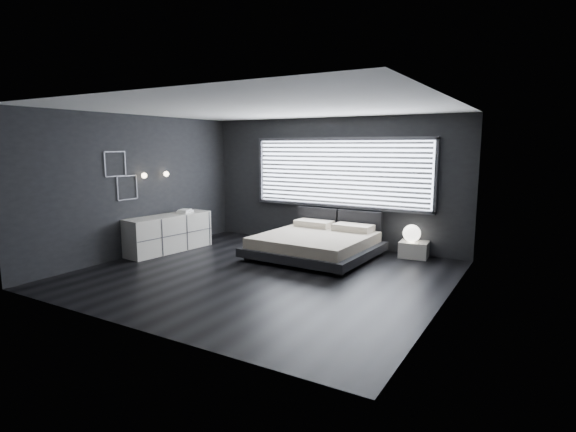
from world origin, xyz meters
The scene contains 12 objects.
room centered at (0.00, 0.00, 1.40)m, with size 6.04×6.00×2.80m.
window centered at (0.20, 2.70, 1.61)m, with size 4.14×0.09×1.52m.
headboard centered at (0.22, 2.64, 0.57)m, with size 1.96×0.16×0.52m.
sconce_near centered at (-2.88, 0.05, 1.60)m, with size 0.18×0.11×0.11m.
sconce_far centered at (-2.88, 0.65, 1.60)m, with size 0.18×0.11×0.11m.
wall_art_upper centered at (-2.98, -0.55, 1.85)m, with size 0.01×0.48×0.48m.
wall_art_lower centered at (-2.98, -0.30, 1.38)m, with size 0.01×0.48×0.48m.
bed centered at (0.23, 1.55, 0.27)m, with size 2.34×2.24×0.59m.
nightstand centered at (1.93, 2.50, 0.16)m, with size 0.54×0.45×0.32m, color silver.
orb_lamp centered at (1.88, 2.45, 0.49)m, with size 0.34×0.34×0.34m, color white.
dresser centered at (-2.65, 0.43, 0.38)m, with size 0.75×1.96×0.76m.
book_stack centered at (-2.62, 0.90, 0.80)m, with size 0.30×0.37×0.07m.
Camera 1 is at (4.18, -6.25, 2.20)m, focal length 28.00 mm.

